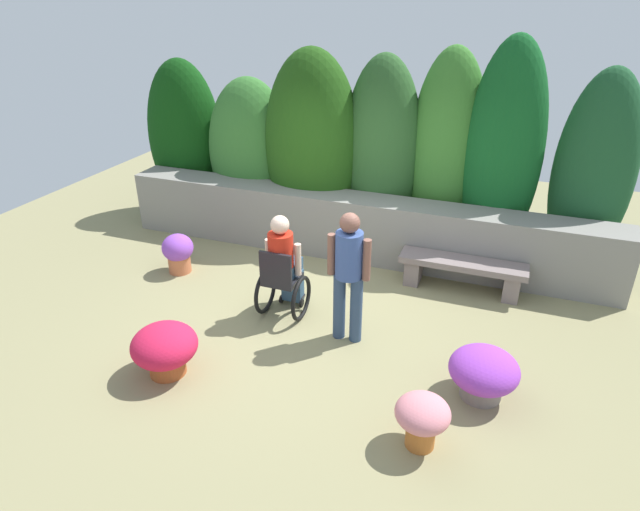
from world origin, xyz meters
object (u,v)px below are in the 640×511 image
(stone_bench, at_px, (462,270))
(flower_pot_red_accent, at_px, (178,252))
(flower_pot_terracotta_by_wall, at_px, (484,373))
(flower_pot_small_foreground, at_px, (422,417))
(person_in_wheelchair, at_px, (283,269))
(flower_pot_purple_near, at_px, (165,348))
(person_standing_companion, at_px, (349,270))

(stone_bench, height_order, flower_pot_red_accent, flower_pot_red_accent)
(stone_bench, height_order, flower_pot_terracotta_by_wall, flower_pot_terracotta_by_wall)
(flower_pot_red_accent, distance_m, flower_pot_small_foreground, 4.37)
(person_in_wheelchair, relative_size, flower_pot_terracotta_by_wall, 1.94)
(flower_pot_purple_near, bearing_deg, person_in_wheelchair, 65.57)
(flower_pot_terracotta_by_wall, relative_size, flower_pot_small_foreground, 1.33)
(flower_pot_red_accent, bearing_deg, flower_pot_terracotta_by_wall, -15.65)
(flower_pot_purple_near, distance_m, flower_pot_red_accent, 2.30)
(person_in_wheelchair, bearing_deg, flower_pot_small_foreground, -27.39)
(person_in_wheelchair, bearing_deg, flower_pot_red_accent, 175.94)
(flower_pot_terracotta_by_wall, distance_m, flower_pot_red_accent, 4.46)
(flower_pot_terracotta_by_wall, bearing_deg, person_standing_companion, 162.84)
(stone_bench, xyz_separation_m, person_standing_companion, (-1.08, -1.60, 0.60))
(person_standing_companion, distance_m, flower_pot_purple_near, 2.10)
(stone_bench, height_order, flower_pot_small_foreground, flower_pot_small_foreground)
(person_standing_companion, height_order, flower_pot_red_accent, person_standing_companion)
(flower_pot_purple_near, xyz_separation_m, flower_pot_terracotta_by_wall, (3.13, 0.79, -0.03))
(stone_bench, relative_size, flower_pot_terracotta_by_wall, 2.40)
(person_standing_companion, distance_m, flower_pot_terracotta_by_wall, 1.74)
(person_standing_companion, xyz_separation_m, flower_pot_purple_near, (-1.57, -1.27, -0.58))
(stone_bench, distance_m, flower_pot_terracotta_by_wall, 2.14)
(person_in_wheelchair, distance_m, person_standing_companion, 0.96)
(person_in_wheelchair, relative_size, flower_pot_purple_near, 1.93)
(person_standing_companion, height_order, flower_pot_purple_near, person_standing_companion)
(flower_pot_terracotta_by_wall, bearing_deg, flower_pot_small_foreground, -117.06)
(person_in_wheelchair, bearing_deg, stone_bench, 45.44)
(flower_pot_purple_near, height_order, flower_pot_small_foreground, flower_pot_purple_near)
(person_in_wheelchair, xyz_separation_m, flower_pot_small_foreground, (2.01, -1.57, -0.30))
(person_in_wheelchair, relative_size, flower_pot_red_accent, 2.33)
(person_in_wheelchair, height_order, flower_pot_small_foreground, person_in_wheelchair)
(flower_pot_purple_near, relative_size, flower_pot_terracotta_by_wall, 1.01)
(person_standing_companion, bearing_deg, stone_bench, 40.19)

